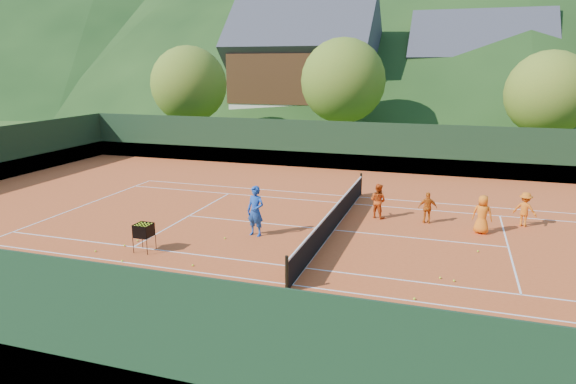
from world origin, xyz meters
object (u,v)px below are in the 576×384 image
(tennis_net, at_px, (334,218))
(ball_hopper, at_px, (144,231))
(student_b, at_px, (428,208))
(student_d, at_px, (525,209))
(coach, at_px, (256,211))
(chalet_left, at_px, (304,73))
(chalet_mid, at_px, (477,80))
(student_c, at_px, (482,214))
(student_a, at_px, (378,201))

(tennis_net, relative_size, ball_hopper, 12.07)
(student_b, relative_size, student_d, 0.93)
(coach, height_order, student_d, coach)
(tennis_net, bearing_deg, ball_hopper, -142.84)
(student_d, height_order, chalet_left, chalet_left)
(student_d, xyz_separation_m, chalet_mid, (-1.19, 31.13, 4.27))
(student_c, distance_m, chalet_left, 32.92)
(student_c, relative_size, ball_hopper, 1.52)
(student_a, relative_size, student_c, 0.98)
(coach, height_order, student_b, coach)
(student_c, distance_m, student_d, 2.25)
(tennis_net, bearing_deg, chalet_left, 108.43)
(tennis_net, bearing_deg, chalet_mid, 79.99)
(student_a, height_order, chalet_left, chalet_left)
(student_d, height_order, chalet_mid, chalet_mid)
(tennis_net, bearing_deg, student_b, 31.25)
(ball_hopper, height_order, chalet_mid, chalet_mid)
(coach, height_order, tennis_net, coach)
(student_a, bearing_deg, tennis_net, 80.91)
(tennis_net, xyz_separation_m, chalet_left, (-10.00, 30.00, 5.13))
(student_a, bearing_deg, ball_hopper, 65.42)
(chalet_mid, bearing_deg, student_c, -90.86)
(student_b, bearing_deg, coach, 20.06)
(student_a, height_order, student_d, student_a)
(coach, height_order, ball_hopper, coach)
(student_a, height_order, ball_hopper, student_a)
(student_a, xyz_separation_m, student_d, (5.80, 0.63, -0.04))
(student_d, bearing_deg, student_b, 32.56)
(coach, xyz_separation_m, ball_hopper, (-3.07, -2.80, -0.22))
(student_c, height_order, student_d, student_c)
(student_b, distance_m, tennis_net, 4.03)
(chalet_mid, bearing_deg, coach, -103.73)
(student_d, height_order, tennis_net, student_d)
(chalet_left, bearing_deg, student_b, -64.28)
(coach, bearing_deg, student_d, 36.42)
(student_b, height_order, tennis_net, student_b)
(student_c, height_order, tennis_net, student_c)
(chalet_left, bearing_deg, tennis_net, -71.57)
(coach, xyz_separation_m, student_b, (6.13, 3.65, -0.32))
(chalet_left, distance_m, chalet_mid, 16.51)
(student_a, bearing_deg, student_b, -161.62)
(student_c, bearing_deg, ball_hopper, 34.95)
(coach, relative_size, student_d, 1.38)
(coach, height_order, chalet_left, chalet_left)
(student_a, xyz_separation_m, chalet_mid, (4.61, 31.76, 4.23))
(chalet_mid, bearing_deg, ball_hopper, -107.04)
(student_b, distance_m, chalet_mid, 32.30)
(student_b, bearing_deg, ball_hopper, 24.36)
(coach, bearing_deg, student_a, 55.27)
(student_b, bearing_deg, chalet_left, -74.96)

